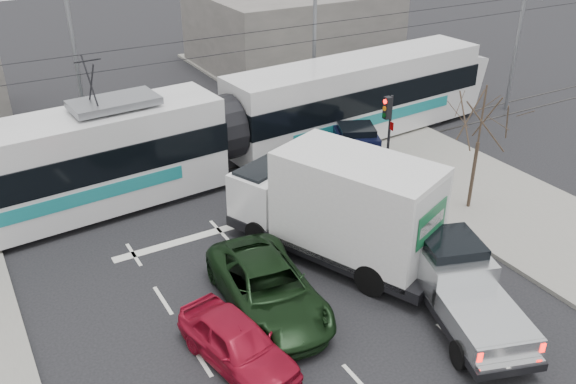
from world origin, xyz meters
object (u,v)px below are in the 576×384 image
box_truck (339,208)px  tram (222,130)px  bare_tree (481,120)px  silver_pickup (458,283)px  green_car (268,288)px  street_lamp_far (69,46)px  navy_pickup (358,154)px  red_car (237,343)px  traffic_signal (388,119)px  street_lamp_near (312,26)px

box_truck → tram: bearing=72.5°
bare_tree → silver_pickup: bearing=-138.3°
green_car → street_lamp_far: bearing=103.9°
navy_pickup → green_car: bearing=-117.5°
street_lamp_far → red_car: (0.04, -16.66, -4.42)m
traffic_signal → navy_pickup: size_ratio=0.69×
box_truck → green_car: box_truck is taller
silver_pickup → traffic_signal: bearing=83.7°
bare_tree → tram: bearing=132.1°
silver_pickup → red_car: silver_pickup is taller
bare_tree → green_car: bearing=-171.3°
red_car → street_lamp_far: bearing=79.7°
silver_pickup → red_car: bearing=-172.7°
bare_tree → street_lamp_far: size_ratio=0.56×
tram → box_truck: size_ratio=3.58×
box_truck → red_car: size_ratio=2.02×
street_lamp_far → navy_pickup: street_lamp_far is taller
street_lamp_far → navy_pickup: (9.81, -8.71, -4.09)m
street_lamp_far → silver_pickup: 19.63m
box_truck → red_car: 6.23m
traffic_signal → silver_pickup: size_ratio=0.58×
street_lamp_near → bare_tree: bearing=-88.6°
green_car → red_car: bearing=-131.4°
bare_tree → box_truck: (-6.43, -0.14, -1.87)m
navy_pickup → traffic_signal: bearing=-19.1°
tram → green_car: tram is taller
traffic_signal → green_car: size_ratio=0.65×
bare_tree → box_truck: 6.70m
silver_pickup → box_truck: 4.64m
bare_tree → silver_pickup: size_ratio=0.81×
navy_pickup → red_car: (-9.78, -7.95, -0.32)m
street_lamp_near → street_lamp_far: same height
navy_pickup → silver_pickup: bearing=-84.1°
red_car → green_car: bearing=31.3°
tram → silver_pickup: 12.54m
traffic_signal → navy_pickup: (-0.84, 0.79, -1.72)m
traffic_signal → tram: bearing=147.2°
traffic_signal → street_lamp_far: 14.47m
street_lamp_near → navy_pickup: bearing=-104.1°
silver_pickup → box_truck: size_ratio=0.75×
box_truck → navy_pickup: (4.46, 4.93, -0.91)m
street_lamp_far → box_truck: (5.36, -13.64, -3.19)m
bare_tree → red_car: bearing=-165.0°
silver_pickup → green_car: 5.73m
navy_pickup → red_car: size_ratio=1.27×
traffic_signal → bare_tree: bearing=-74.2°
silver_pickup → navy_pickup: 9.75m
traffic_signal → street_lamp_near: (0.84, 7.50, 2.37)m
box_truck → street_lamp_near: bearing=39.9°
bare_tree → street_lamp_far: street_lamp_far is taller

